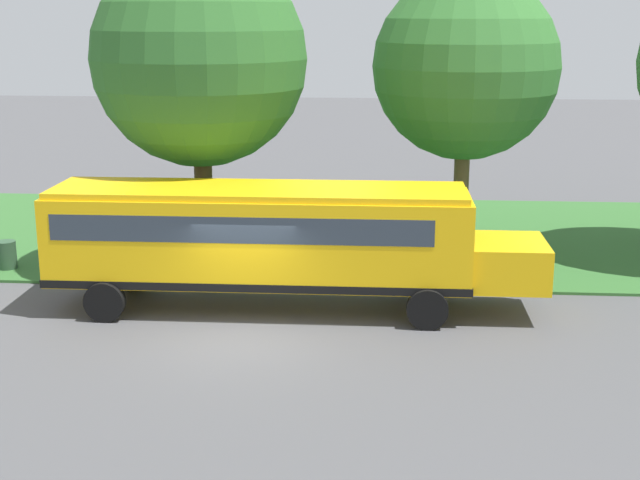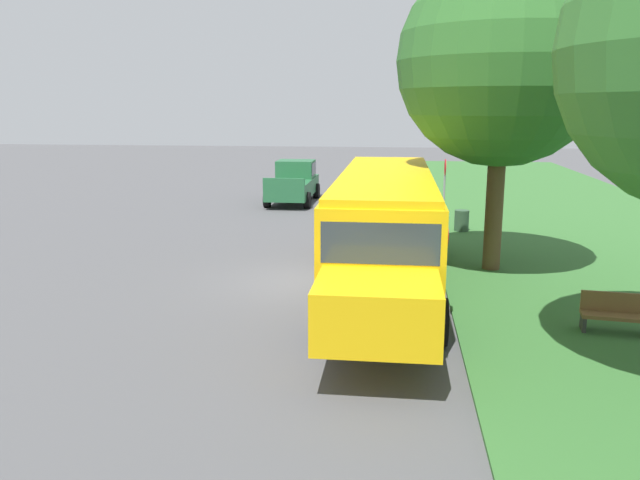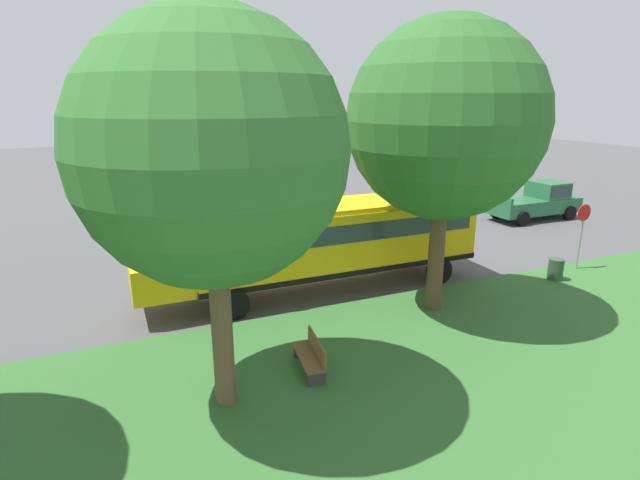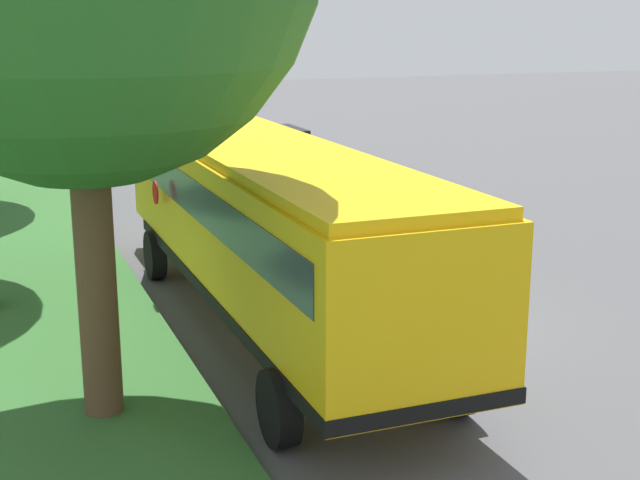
{
  "view_description": "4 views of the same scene",
  "coord_description": "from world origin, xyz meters",
  "px_view_note": "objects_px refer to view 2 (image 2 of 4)",
  "views": [
    {
      "loc": [
        19.25,
        3.27,
        7.4
      ],
      "look_at": [
        -1.86,
        1.77,
        1.96
      ],
      "focal_mm": 50.0,
      "sensor_mm": 36.0,
      "label": 1
    },
    {
      "loc": [
        -2.62,
        16.92,
        4.89
      ],
      "look_at": [
        -0.93,
        3.32,
        1.94
      ],
      "focal_mm": 35.0,
      "sensor_mm": 36.0,
      "label": 2
    },
    {
      "loc": [
        -18.04,
        7.7,
        6.88
      ],
      "look_at": [
        -2.42,
        0.92,
        1.91
      ],
      "focal_mm": 28.0,
      "sensor_mm": 36.0,
      "label": 3
    },
    {
      "loc": [
        -6.82,
        -13.19,
        5.22
      ],
      "look_at": [
        -1.31,
        0.94,
        1.41
      ],
      "focal_mm": 50.0,
      "sensor_mm": 36.0,
      "label": 4
    }
  ],
  "objects_px": {
    "trash_bin": "(462,222)",
    "oak_tree_beside_bus": "(499,58)",
    "park_bench": "(620,314)",
    "pickup_truck": "(294,181)",
    "school_bus": "(385,220)",
    "stop_sign": "(445,183)"
  },
  "relations": [
    {
      "from": "pickup_truck",
      "to": "park_bench",
      "type": "distance_m",
      "value": 20.96
    },
    {
      "from": "park_bench",
      "to": "trash_bin",
      "type": "xyz_separation_m",
      "value": [
        2.31,
        -11.05,
        -0.02
      ]
    },
    {
      "from": "trash_bin",
      "to": "stop_sign",
      "type": "bearing_deg",
      "value": -72.38
    },
    {
      "from": "school_bus",
      "to": "oak_tree_beside_bus",
      "type": "distance_m",
      "value": 5.8
    },
    {
      "from": "trash_bin",
      "to": "oak_tree_beside_bus",
      "type": "bearing_deg",
      "value": 92.15
    },
    {
      "from": "oak_tree_beside_bus",
      "to": "park_bench",
      "type": "xyz_separation_m",
      "value": [
        -2.09,
        5.26,
        -5.75
      ]
    },
    {
      "from": "school_bus",
      "to": "stop_sign",
      "type": "height_order",
      "value": "school_bus"
    },
    {
      "from": "park_bench",
      "to": "pickup_truck",
      "type": "bearing_deg",
      "value": -60.89
    },
    {
      "from": "school_bus",
      "to": "stop_sign",
      "type": "xyz_separation_m",
      "value": [
        -2.27,
        -10.01,
        -0.19
      ]
    },
    {
      "from": "pickup_truck",
      "to": "park_bench",
      "type": "relative_size",
      "value": 3.27
    },
    {
      "from": "school_bus",
      "to": "pickup_truck",
      "type": "bearing_deg",
      "value": -71.93
    },
    {
      "from": "school_bus",
      "to": "stop_sign",
      "type": "distance_m",
      "value": 10.27
    },
    {
      "from": "trash_bin",
      "to": "park_bench",
      "type": "bearing_deg",
      "value": 101.82
    },
    {
      "from": "oak_tree_beside_bus",
      "to": "park_bench",
      "type": "distance_m",
      "value": 8.07
    },
    {
      "from": "park_bench",
      "to": "oak_tree_beside_bus",
      "type": "bearing_deg",
      "value": -68.3
    },
    {
      "from": "school_bus",
      "to": "oak_tree_beside_bus",
      "type": "height_order",
      "value": "oak_tree_beside_bus"
    },
    {
      "from": "stop_sign",
      "to": "park_bench",
      "type": "relative_size",
      "value": 1.66
    },
    {
      "from": "oak_tree_beside_bus",
      "to": "trash_bin",
      "type": "relative_size",
      "value": 10.16
    },
    {
      "from": "pickup_truck",
      "to": "stop_sign",
      "type": "height_order",
      "value": "stop_sign"
    },
    {
      "from": "pickup_truck",
      "to": "oak_tree_beside_bus",
      "type": "bearing_deg",
      "value": 121.84
    },
    {
      "from": "park_bench",
      "to": "trash_bin",
      "type": "distance_m",
      "value": 11.29
    },
    {
      "from": "stop_sign",
      "to": "trash_bin",
      "type": "height_order",
      "value": "stop_sign"
    }
  ]
}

